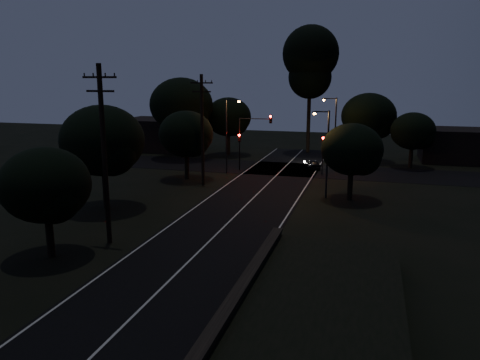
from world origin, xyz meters
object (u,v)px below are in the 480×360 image
Objects in this scene: signal_mast at (254,132)px; utility_pole_mid at (104,153)px; utility_pole_far at (202,128)px; streetlight_a at (228,131)px; streetlight_c at (326,148)px; signal_left at (240,145)px; car at (313,164)px; signal_right at (323,148)px; tall_pine at (310,61)px; streetlight_b at (334,128)px.

utility_pole_mid is at bearing -97.04° from signal_mast.
streetlight_a is at bearing 83.41° from utility_pole_far.
streetlight_c is at bearing -9.60° from utility_pole_far.
signal_mast reaches higher than signal_left.
signal_right is at bearing 92.36° from car.
tall_pine is at bearing -101.32° from car.
tall_pine is at bearing 80.07° from utility_pole_mid.
streetlight_b is at bearing -178.88° from car.
streetlight_b is (11.31, 29.00, -1.10)m from utility_pole_mid.
tall_pine is 26.68m from streetlight_c.
tall_pine is 4.16× the size of signal_right.
utility_pole_far reaches higher than signal_mast.
signal_mast reaches higher than car.
utility_pole_mid is 31.15m from streetlight_b.
utility_pole_mid is 17.00m from utility_pole_far.
streetlight_b is 14.01m from streetlight_c.
streetlight_b is at bearing 68.70° from utility_pole_mid.
signal_right is 0.51× the size of streetlight_a.
signal_right is (9.20, 0.00, 0.00)m from signal_left.
utility_pole_far is (0.00, 17.00, -0.25)m from utility_pole_mid.
signal_mast is at bearing -154.01° from streetlight_b.
streetlight_a is at bearing -110.36° from tall_pine.
signal_left is at bearing 86.79° from utility_pole_mid.
signal_right is 7.66m from signal_mast.
tall_pine is at bearing 75.38° from signal_mast.
utility_pole_far is 8.53m from signal_left.
signal_right reaches higher than car.
signal_left is 10.84m from streetlight_b.
tall_pine reaches higher than signal_mast.
tall_pine reaches higher than signal_left.
streetlight_a is 13.72m from streetlight_c.
tall_pine is at bearing 69.54° from signal_left.
tall_pine is 2.13× the size of streetlight_a.
signal_mast is 0.78× the size of streetlight_a.
utility_pole_far reaches higher than signal_left.
signal_left is 1.00× the size of signal_right.
utility_pole_mid is 41.14m from tall_pine.
car is (8.51, 5.11, -4.11)m from streetlight_a.
streetlight_b is (8.22, 4.01, 0.30)m from signal_mast.
tall_pine is 14.09m from streetlight_b.
streetlight_c is (8.74, -9.99, 0.01)m from signal_mast.
car is (-2.63, 13.11, -3.83)m from streetlight_c.
utility_pole_mid is 27.30m from signal_right.
streetlight_a reaches higher than streetlight_c.
streetlight_c is at bearing -48.81° from signal_mast.
signal_left is at bearing 80.06° from utility_pole_far.
signal_left is 0.66× the size of signal_mast.
tall_pine is 2.73× the size of signal_mast.
streetlight_a reaches higher than signal_right.
utility_pole_far is 1.31× the size of streetlight_b.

